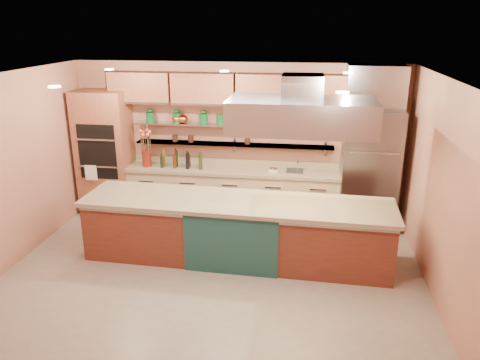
% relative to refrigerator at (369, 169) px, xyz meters
% --- Properties ---
extents(floor, '(6.00, 5.00, 0.02)m').
position_rel_refrigerator_xyz_m(floor, '(-2.35, -2.14, -1.06)').
color(floor, gray).
rests_on(floor, ground).
extents(ceiling, '(6.00, 5.00, 0.02)m').
position_rel_refrigerator_xyz_m(ceiling, '(-2.35, -2.14, 1.75)').
color(ceiling, black).
rests_on(ceiling, wall_back).
extents(wall_back, '(6.00, 0.04, 2.80)m').
position_rel_refrigerator_xyz_m(wall_back, '(-2.35, 0.36, 0.35)').
color(wall_back, '#A96950').
rests_on(wall_back, floor).
extents(wall_front, '(6.00, 0.04, 2.80)m').
position_rel_refrigerator_xyz_m(wall_front, '(-2.35, -4.64, 0.35)').
color(wall_front, '#A96950').
rests_on(wall_front, floor).
extents(wall_left, '(0.04, 5.00, 2.80)m').
position_rel_refrigerator_xyz_m(wall_left, '(-5.35, -2.14, 0.35)').
color(wall_left, '#A96950').
rests_on(wall_left, floor).
extents(wall_right, '(0.04, 5.00, 2.80)m').
position_rel_refrigerator_xyz_m(wall_right, '(0.65, -2.14, 0.35)').
color(wall_right, '#A96950').
rests_on(wall_right, floor).
extents(oven_stack, '(0.95, 0.64, 2.30)m').
position_rel_refrigerator_xyz_m(oven_stack, '(-4.80, 0.04, 0.10)').
color(oven_stack, brown).
rests_on(oven_stack, floor).
extents(refrigerator, '(0.95, 0.72, 2.10)m').
position_rel_refrigerator_xyz_m(refrigerator, '(0.00, 0.00, 0.00)').
color(refrigerator, slate).
rests_on(refrigerator, floor).
extents(back_counter, '(3.84, 0.64, 0.93)m').
position_rel_refrigerator_xyz_m(back_counter, '(-2.40, 0.06, -0.58)').
color(back_counter, tan).
rests_on(back_counter, floor).
extents(wall_shelf_lower, '(3.60, 0.26, 0.03)m').
position_rel_refrigerator_xyz_m(wall_shelf_lower, '(-2.40, 0.23, 0.30)').
color(wall_shelf_lower, '#A3A6AA').
rests_on(wall_shelf_lower, wall_back).
extents(wall_shelf_upper, '(3.60, 0.26, 0.03)m').
position_rel_refrigerator_xyz_m(wall_shelf_upper, '(-2.40, 0.23, 0.65)').
color(wall_shelf_upper, '#A3A6AA').
rests_on(wall_shelf_upper, wall_back).
extents(upper_cabinets, '(4.60, 0.36, 0.55)m').
position_rel_refrigerator_xyz_m(upper_cabinets, '(-2.35, 0.18, 1.30)').
color(upper_cabinets, brown).
rests_on(upper_cabinets, wall_back).
extents(range_hood, '(2.00, 1.00, 0.45)m').
position_rel_refrigerator_xyz_m(range_hood, '(-1.18, -1.54, 1.20)').
color(range_hood, '#A3A6AA').
rests_on(range_hood, ceiling).
extents(ceiling_downlights, '(4.00, 2.80, 0.02)m').
position_rel_refrigerator_xyz_m(ceiling_downlights, '(-2.35, -1.94, 1.72)').
color(ceiling_downlights, '#FFE5A5').
rests_on(ceiling_downlights, ceiling).
extents(island, '(4.58, 1.15, 0.95)m').
position_rel_refrigerator_xyz_m(island, '(-2.08, -1.54, -0.58)').
color(island, maroon).
rests_on(island, floor).
extents(flower_vase, '(0.17, 0.17, 0.30)m').
position_rel_refrigerator_xyz_m(flower_vase, '(-3.99, 0.01, 0.03)').
color(flower_vase, '#61190E').
rests_on(flower_vase, back_counter).
extents(oil_bottle_cluster, '(0.85, 0.28, 0.27)m').
position_rel_refrigerator_xyz_m(oil_bottle_cluster, '(-3.33, 0.01, 0.02)').
color(oil_bottle_cluster, black).
rests_on(oil_bottle_cluster, back_counter).
extents(kitchen_scale, '(0.16, 0.12, 0.09)m').
position_rel_refrigerator_xyz_m(kitchen_scale, '(-1.65, 0.01, -0.08)').
color(kitchen_scale, silver).
rests_on(kitchen_scale, back_counter).
extents(bar_faucet, '(0.04, 0.04, 0.22)m').
position_rel_refrigerator_xyz_m(bar_faucet, '(-1.23, 0.11, -0.01)').
color(bar_faucet, white).
rests_on(bar_faucet, back_counter).
extents(copper_kettle, '(0.24, 0.24, 0.16)m').
position_rel_refrigerator_xyz_m(copper_kettle, '(-3.34, 0.23, 0.74)').
color(copper_kettle, '#DA6132').
rests_on(copper_kettle, wall_shelf_upper).
extents(green_canister, '(0.18, 0.18, 0.17)m').
position_rel_refrigerator_xyz_m(green_canister, '(-2.63, 0.23, 0.75)').
color(green_canister, '#0F461D').
rests_on(green_canister, wall_shelf_upper).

